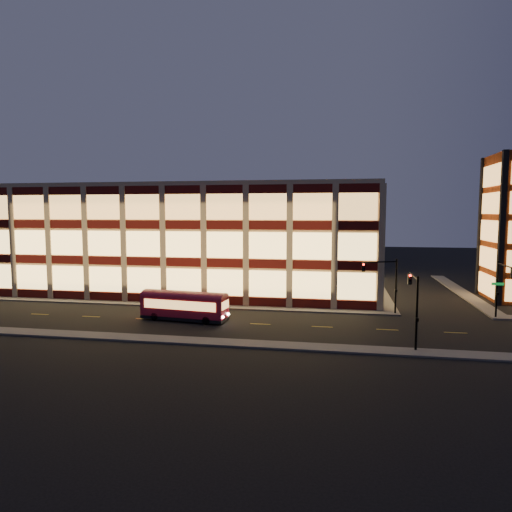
# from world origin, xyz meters

# --- Properties ---
(ground) EXTENTS (200.00, 200.00, 0.00)m
(ground) POSITION_xyz_m (0.00, 0.00, 0.00)
(ground) COLOR black
(ground) RESTS_ON ground
(sidewalk_office_south) EXTENTS (54.00, 2.00, 0.15)m
(sidewalk_office_south) POSITION_xyz_m (-3.00, 1.00, 0.07)
(sidewalk_office_south) COLOR #514F4C
(sidewalk_office_south) RESTS_ON ground
(sidewalk_office_east) EXTENTS (2.00, 30.00, 0.15)m
(sidewalk_office_east) POSITION_xyz_m (23.00, 17.00, 0.07)
(sidewalk_office_east) COLOR #514F4C
(sidewalk_office_east) RESTS_ON ground
(sidewalk_tower_west) EXTENTS (2.00, 30.00, 0.15)m
(sidewalk_tower_west) POSITION_xyz_m (34.00, 17.00, 0.07)
(sidewalk_tower_west) COLOR #514F4C
(sidewalk_tower_west) RESTS_ON ground
(sidewalk_near) EXTENTS (100.00, 2.00, 0.15)m
(sidewalk_near) POSITION_xyz_m (0.00, -13.00, 0.07)
(sidewalk_near) COLOR #514F4C
(sidewalk_near) RESTS_ON ground
(office_building) EXTENTS (50.45, 30.45, 14.50)m
(office_building) POSITION_xyz_m (-2.91, 16.91, 7.25)
(office_building) COLOR tan
(office_building) RESTS_ON ground
(traffic_signal_far) EXTENTS (3.79, 1.87, 6.00)m
(traffic_signal_far) POSITION_xyz_m (22.21, 0.24, 4.11)
(traffic_signal_far) COLOR black
(traffic_signal_far) RESTS_ON ground
(traffic_signal_right) EXTENTS (1.20, 4.37, 6.00)m
(traffic_signal_right) POSITION_xyz_m (33.50, -0.62, 4.10)
(traffic_signal_right) COLOR black
(traffic_signal_right) RESTS_ON ground
(traffic_signal_near) EXTENTS (0.32, 4.45, 6.00)m
(traffic_signal_near) POSITION_xyz_m (23.50, -11.03, 4.13)
(traffic_signal_near) COLOR black
(traffic_signal_near) RESTS_ON ground
(trolley_bus) EXTENTS (9.05, 3.28, 2.99)m
(trolley_bus) POSITION_xyz_m (2.17, -5.79, 1.66)
(trolley_bus) COLOR maroon
(trolley_bus) RESTS_ON ground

